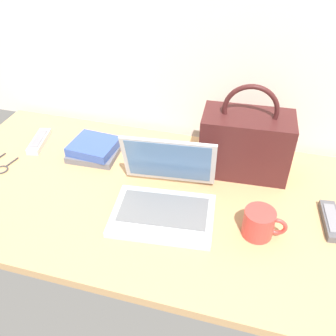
{
  "coord_description": "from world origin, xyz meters",
  "views": [
    {
      "loc": [
        0.25,
        -0.87,
        0.85
      ],
      "look_at": [
        0.01,
        0.0,
        0.15
      ],
      "focal_mm": 39.81,
      "sensor_mm": 36.0,
      "label": 1
    }
  ],
  "objects_px": {
    "remote_control_far": "(331,221)",
    "handbag": "(246,143)",
    "laptop": "(165,196)",
    "remote_control_near": "(39,141)",
    "book_stack": "(94,149)",
    "coffee_mug": "(260,223)"
  },
  "relations": [
    {
      "from": "laptop",
      "to": "book_stack",
      "type": "bearing_deg",
      "value": 149.19
    },
    {
      "from": "remote_control_near",
      "to": "book_stack",
      "type": "height_order",
      "value": "book_stack"
    },
    {
      "from": "laptop",
      "to": "handbag",
      "type": "xyz_separation_m",
      "value": [
        0.21,
        0.26,
        0.07
      ]
    },
    {
      "from": "handbag",
      "to": "book_stack",
      "type": "relative_size",
      "value": 1.82
    },
    {
      "from": "handbag",
      "to": "book_stack",
      "type": "bearing_deg",
      "value": -173.76
    },
    {
      "from": "handbag",
      "to": "laptop",
      "type": "bearing_deg",
      "value": -129.14
    },
    {
      "from": "coffee_mug",
      "to": "remote_control_near",
      "type": "xyz_separation_m",
      "value": [
        -0.87,
        0.25,
        -0.03
      ]
    },
    {
      "from": "remote_control_near",
      "to": "handbag",
      "type": "distance_m",
      "value": 0.79
    },
    {
      "from": "coffee_mug",
      "to": "book_stack",
      "type": "xyz_separation_m",
      "value": [
        -0.63,
        0.24,
        -0.02
      ]
    },
    {
      "from": "laptop",
      "to": "remote_control_near",
      "type": "bearing_deg",
      "value": 159.89
    },
    {
      "from": "laptop",
      "to": "remote_control_near",
      "type": "height_order",
      "value": "laptop"
    },
    {
      "from": "remote_control_near",
      "to": "laptop",
      "type": "bearing_deg",
      "value": -20.11
    },
    {
      "from": "laptop",
      "to": "coffee_mug",
      "type": "bearing_deg",
      "value": -7.22
    },
    {
      "from": "laptop",
      "to": "remote_control_far",
      "type": "distance_m",
      "value": 0.51
    },
    {
      "from": "remote_control_near",
      "to": "remote_control_far",
      "type": "height_order",
      "value": "same"
    },
    {
      "from": "handbag",
      "to": "book_stack",
      "type": "xyz_separation_m",
      "value": [
        -0.54,
        -0.06,
        -0.09
      ]
    },
    {
      "from": "remote_control_far",
      "to": "handbag",
      "type": "xyz_separation_m",
      "value": [
        -0.29,
        0.19,
        0.1
      ]
    },
    {
      "from": "laptop",
      "to": "book_stack",
      "type": "distance_m",
      "value": 0.39
    },
    {
      "from": "laptop",
      "to": "remote_control_far",
      "type": "bearing_deg",
      "value": 7.3
    },
    {
      "from": "handbag",
      "to": "remote_control_far",
      "type": "bearing_deg",
      "value": -33.78
    },
    {
      "from": "laptop",
      "to": "remote_control_near",
      "type": "xyz_separation_m",
      "value": [
        -0.58,
        0.21,
        -0.03
      ]
    },
    {
      "from": "book_stack",
      "to": "laptop",
      "type": "bearing_deg",
      "value": -30.81
    }
  ]
}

